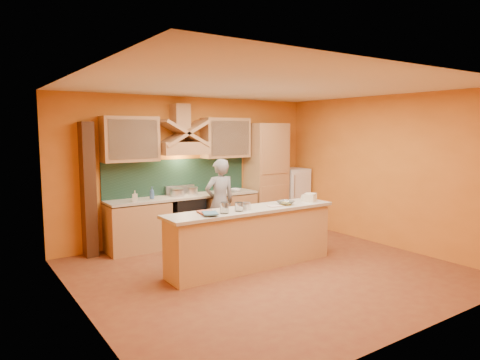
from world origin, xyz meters
TOP-DOWN VIEW (x-y plane):
  - floor at (0.00, 0.00)m, footprint 5.50×5.00m
  - ceiling at (0.00, 0.00)m, footprint 5.50×5.00m
  - wall_back at (0.00, 2.50)m, footprint 5.50×0.02m
  - wall_front at (0.00, -2.50)m, footprint 5.50×0.02m
  - wall_left at (-2.75, 0.00)m, footprint 0.02×5.00m
  - wall_right at (2.75, 0.00)m, footprint 0.02×5.00m
  - base_cabinet_left at (-1.25, 2.20)m, footprint 1.10×0.60m
  - base_cabinet_right at (0.65, 2.20)m, footprint 1.10×0.60m
  - counter_top at (-0.30, 2.20)m, footprint 3.00×0.62m
  - stove at (-0.30, 2.20)m, footprint 0.60×0.58m
  - backsplash at (-0.30, 2.48)m, footprint 3.00×0.03m
  - range_hood at (-0.30, 2.25)m, footprint 0.92×0.50m
  - hood_chimney at (-0.30, 2.35)m, footprint 0.30×0.30m
  - upper_cabinet_left at (-1.30, 2.33)m, footprint 1.00×0.35m
  - upper_cabinet_right at (0.70, 2.33)m, footprint 1.00×0.35m
  - pantry_column at (1.65, 2.20)m, footprint 0.80×0.60m
  - fridge at (2.40, 2.20)m, footprint 0.58×0.60m
  - trim_column_left at (-2.05, 2.35)m, footprint 0.20×0.30m
  - island_body at (-0.10, 0.30)m, footprint 2.80×0.55m
  - island_top at (-0.10, 0.30)m, footprint 2.90×0.62m
  - person at (0.18, 1.71)m, footprint 0.63×0.45m
  - pot_large at (-0.45, 2.22)m, footprint 0.34×0.34m
  - pot_small at (-0.14, 2.20)m, footprint 0.23×0.23m
  - soap_bottle_a at (-1.33, 2.08)m, footprint 0.11×0.11m
  - soap_bottle_b at (-0.98, 2.17)m, footprint 0.11×0.11m
  - bowl_back at (0.76, 2.06)m, footprint 0.28×0.28m
  - dish_rack at (0.46, 2.09)m, footprint 0.28×0.23m
  - book_lower at (-1.01, 0.34)m, footprint 0.27×0.34m
  - book_upper at (-1.03, 0.21)m, footprint 0.30×0.34m
  - jar_large at (-0.68, 0.19)m, footprint 0.17×0.17m
  - jar_small at (-0.41, 0.21)m, footprint 0.16×0.16m
  - kitchen_scale at (-0.25, 0.25)m, footprint 0.15×0.15m
  - mixing_bowl at (0.54, 0.24)m, footprint 0.30×0.30m
  - cloth at (0.30, 0.21)m, footprint 0.24×0.20m
  - grocery_bag_a at (1.10, 0.26)m, footprint 0.27×0.25m
  - grocery_bag_b at (1.08, 0.30)m, footprint 0.19×0.16m

SIDE VIEW (x-z plane):
  - floor at x=0.00m, z-range -0.01..0.01m
  - base_cabinet_left at x=-1.25m, z-range 0.00..0.86m
  - base_cabinet_right at x=0.65m, z-range 0.00..0.86m
  - island_body at x=-0.10m, z-range 0.00..0.88m
  - stove at x=-0.30m, z-range 0.00..0.90m
  - fridge at x=2.40m, z-range 0.00..1.30m
  - person at x=0.18m, z-range 0.00..1.63m
  - counter_top at x=-0.30m, z-range 0.88..0.92m
  - island_top at x=-0.10m, z-range 0.90..0.95m
  - cloth at x=0.30m, z-range 0.94..0.96m
  - bowl_back at x=0.76m, z-range 0.92..0.99m
  - book_lower at x=-1.01m, z-range 0.94..0.97m
  - dish_rack at x=0.46m, z-range 0.92..1.01m
  - pot_large at x=-0.45m, z-range 0.90..1.04m
  - pot_small at x=-0.14m, z-range 0.90..1.05m
  - book_upper at x=-1.03m, z-range 0.97..0.99m
  - mixing_bowl at x=0.54m, z-range 0.95..1.01m
  - kitchen_scale at x=-0.25m, z-range 0.94..1.04m
  - grocery_bag_b at x=1.08m, z-range 0.95..1.05m
  - jar_small at x=-0.41m, z-range 0.95..1.08m
  - grocery_bag_a at x=1.10m, z-range 0.94..1.08m
  - soap_bottle_a at x=-1.33m, z-range 0.92..1.11m
  - jar_large at x=-0.68m, z-range 0.95..1.11m
  - soap_bottle_b at x=-0.98m, z-range 0.92..1.14m
  - pantry_column at x=1.65m, z-range 0.00..2.30m
  - trim_column_left at x=-2.05m, z-range 0.00..2.30m
  - backsplash at x=-0.30m, z-range 0.90..1.60m
  - wall_back at x=0.00m, z-range 0.00..2.80m
  - wall_front at x=0.00m, z-range 0.00..2.80m
  - wall_left at x=-2.75m, z-range 0.00..2.80m
  - wall_right at x=2.75m, z-range 0.00..2.80m
  - range_hood at x=-0.30m, z-range 1.70..1.94m
  - upper_cabinet_left at x=-1.30m, z-range 1.60..2.40m
  - upper_cabinet_right at x=0.70m, z-range 1.60..2.40m
  - hood_chimney at x=-0.30m, z-range 2.15..2.65m
  - ceiling at x=0.00m, z-range 2.79..2.80m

